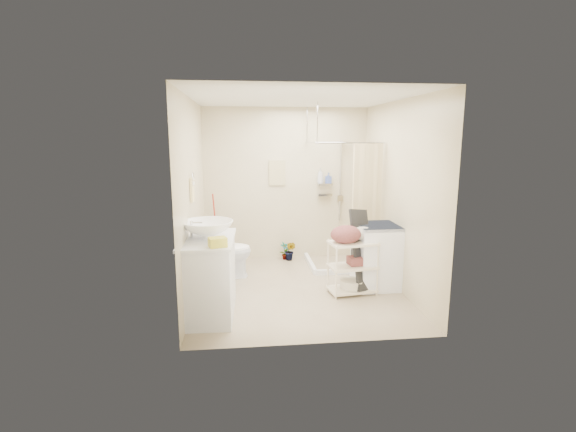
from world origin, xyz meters
name	(u,v)px	position (x,y,z in m)	size (l,w,h in m)	color
floor	(298,289)	(0.00, 0.00, 0.00)	(3.20, 3.20, 0.00)	tan
ceiling	(299,98)	(0.00, 0.00, 2.60)	(2.80, 3.20, 0.04)	silver
wall_back	(286,184)	(0.00, 1.60, 1.30)	(2.80, 0.04, 2.60)	beige
wall_front	(320,221)	(0.00, -1.60, 1.30)	(2.80, 0.04, 2.60)	beige
wall_left	(193,199)	(-1.40, 0.00, 1.30)	(0.04, 3.20, 2.60)	beige
wall_right	(398,196)	(1.40, 0.00, 1.30)	(0.04, 3.20, 2.60)	beige
vanity	(209,277)	(-1.16, -0.73, 0.47)	(0.60, 1.07, 0.94)	silver
sink	(208,229)	(-1.16, -0.73, 1.05)	(0.60, 0.60, 0.21)	white
counter_basket	(218,242)	(-1.02, -1.14, 0.99)	(0.18, 0.14, 0.10)	gold
floor_basket	(218,316)	(-1.05, -0.98, 0.08)	(0.28, 0.22, 0.15)	yellow
toilet	(224,251)	(-1.04, 0.62, 0.41)	(0.46, 0.80, 0.81)	white
mop	(213,228)	(-1.25, 1.46, 0.59)	(0.11, 0.11, 1.18)	#B12A1A
potted_plant_a	(284,251)	(-0.04, 1.44, 0.15)	(0.16, 0.11, 0.31)	brown
potted_plant_b	(290,251)	(0.05, 1.37, 0.17)	(0.19, 0.15, 0.34)	#974836
hanging_towel	(277,173)	(-0.15, 1.58, 1.50)	(0.28, 0.03, 0.42)	#CBBF8B
towel_ring	(192,188)	(-1.38, -0.20, 1.47)	(0.04, 0.22, 0.34)	#FFE699
tp_holder	(198,241)	(-1.36, 0.05, 0.72)	(0.08, 0.12, 0.14)	white
shower	(341,203)	(0.85, 1.05, 1.05)	(1.10, 1.10, 2.10)	white
shampoo_bottle_a	(320,176)	(0.59, 1.52, 1.45)	(0.10, 0.10, 0.26)	silver
shampoo_bottle_b	(328,178)	(0.73, 1.54, 1.41)	(0.08, 0.08, 0.18)	#445AA8
washing_machine	(378,256)	(1.14, -0.01, 0.45)	(0.61, 0.63, 0.90)	white
laundry_rack	(353,262)	(0.72, -0.24, 0.43)	(0.63, 0.37, 0.87)	#F3E7CD
ironing_board	(362,250)	(0.87, -0.15, 0.58)	(0.33, 0.10, 1.17)	black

